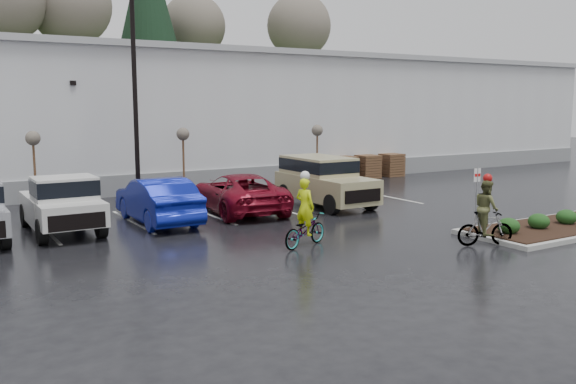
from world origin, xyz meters
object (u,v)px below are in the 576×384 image
sapling_west (33,142)px  pickup_white (60,203)px  car_blue (158,200)px  suv_tan (326,182)px  pallet_stack_b (367,166)px  car_red (239,193)px  lamppost (134,70)px  fire_lane_sign (477,191)px  sapling_mid (183,138)px  pallet_stack_a (344,168)px  cyclist_hivis (305,223)px  sapling_east (317,134)px  cyclist_olive (486,219)px  pallet_stack_c (391,165)px

sapling_west → pickup_white: size_ratio=0.62×
car_blue → suv_tan: suv_tan is taller
pallet_stack_b → car_red: car_red is taller
lamppost → fire_lane_sign: size_ratio=4.19×
lamppost → sapling_mid: size_ratio=2.88×
pallet_stack_a → cyclist_hivis: size_ratio=0.58×
car_blue → cyclist_hivis: (2.57, -5.88, -0.12)m
sapling_mid → sapling_east: size_ratio=1.00×
sapling_west → cyclist_hivis: bearing=-63.1°
lamppost → sapling_east: size_ratio=2.88×
pallet_stack_b → fire_lane_sign: bearing=-114.9°
pallet_stack_a → suv_tan: size_ratio=0.26×
pallet_stack_a → suv_tan: suv_tan is taller
sapling_east → suv_tan: size_ratio=0.63×
cyclist_olive → fire_lane_sign: bearing=-16.8°
lamppost → pickup_white: (-4.06, -4.29, -4.71)m
pallet_stack_c → cyclist_hivis: (-14.18, -12.50, 0.04)m
sapling_mid → car_red: size_ratio=0.57×
cyclist_hivis → sapling_mid: bearing=-23.6°
pallet_stack_c → fire_lane_sign: size_ratio=0.61×
sapling_east → suv_tan: (-3.41, -5.74, -1.70)m
pickup_white → lamppost: bearing=46.6°
cyclist_olive → car_red: bearing=45.5°
car_red → fire_lane_sign: bearing=130.2°
cyclist_hivis → cyclist_olive: cyclist_hivis is taller
cyclist_olive → pickup_white: bearing=72.6°
sapling_mid → suv_tan: 7.25m
lamppost → suv_tan: size_ratio=1.81×
suv_tan → fire_lane_sign: bearing=-80.3°
car_blue → suv_tan: bearing=179.6°
pickup_white → car_red: 6.83m
sapling_east → pallet_stack_a: bearing=21.8°
sapling_west → cyclist_hivis: (5.82, -11.50, -2.01)m
lamppost → suv_tan: bearing=-35.7°
sapling_east → car_blue: (-10.75, -5.62, -1.89)m
lamppost → car_blue: (-0.75, -4.62, -4.85)m
sapling_west → sapling_east: 14.00m
sapling_west → cyclist_hivis: size_ratio=1.39×
sapling_east → pallet_stack_a: size_ratio=2.37×
sapling_west → pickup_white: sapling_west is taller
pallet_stack_a → car_blue: (-13.25, -6.62, 0.16)m
cyclist_olive → suv_tan: bearing=22.7°
pallet_stack_a → pickup_white: pickup_white is taller
sapling_west → car_blue: size_ratio=0.63×
car_blue → suv_tan: (7.34, -0.12, 0.20)m
sapling_west → pallet_stack_a: size_ratio=2.37×
pallet_stack_a → sapling_east: bearing=-158.2°
car_red → sapling_mid: bearing=-80.2°
sapling_east → pickup_white: bearing=-159.4°
suv_tan → pickup_white: bearing=177.6°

